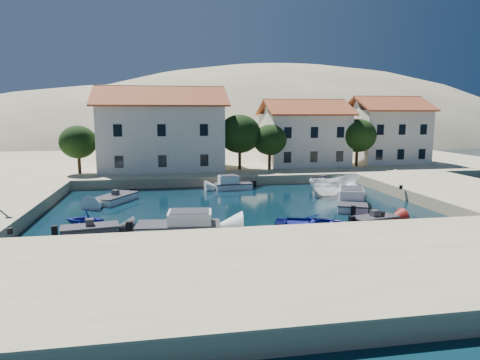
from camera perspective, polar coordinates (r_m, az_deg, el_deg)
name	(u,v)px	position (r m, az deg, el deg)	size (l,w,h in m)	color
ground	(264,242)	(25.84, 3.26, -8.25)	(400.00, 400.00, 0.00)	black
quay_south	(294,270)	(20.20, 7.26, -11.79)	(52.00, 12.00, 1.00)	tan
quay_east	(459,192)	(43.54, 27.20, -1.49)	(11.00, 20.00, 1.00)	tan
quay_north	(218,162)	(62.90, -2.92, 2.40)	(80.00, 36.00, 1.00)	tan
hills	(241,201)	(153.15, 0.09, -2.77)	(254.00, 176.00, 99.00)	gray
building_left	(162,127)	(52.04, -10.41, 6.92)	(14.70, 9.45, 9.70)	beige
building_mid	(304,132)	(55.95, 8.49, 6.36)	(10.50, 8.40, 8.30)	beige
building_right	(386,129)	(61.69, 18.90, 6.44)	(9.45, 8.40, 8.80)	beige
trees	(252,137)	(50.60, 1.66, 5.76)	(37.30, 5.30, 6.45)	#382314
bollards	(291,207)	(29.87, 6.81, -3.66)	(29.36, 9.56, 0.30)	black
motorboat_grey_sw	(90,231)	(28.70, -19.35, -6.38)	(3.72, 2.12, 1.25)	#38373D
cabin_cruiser_south	(178,226)	(27.82, -8.22, -6.05)	(5.53, 2.81, 1.60)	white
rowboat_south	(318,231)	(28.57, 10.30, -6.70)	(3.92, 5.49, 1.14)	navy
motorboat_red_se	(374,221)	(30.90, 17.47, -5.21)	(3.50, 2.18, 1.25)	maroon
cabin_cruiser_east	(352,201)	(36.20, 14.66, -2.76)	(4.27, 6.08, 1.60)	white
boat_east	(334,195)	(40.99, 12.41, -2.01)	(2.04, 5.42, 2.09)	white
motorboat_white_ne	(323,183)	(46.35, 10.98, -0.34)	(1.63, 3.07, 1.25)	white
rowboat_west	(85,227)	(30.88, -19.92, -5.91)	(2.34, 2.71, 1.43)	navy
motorboat_white_west	(116,199)	(38.58, -16.24, -2.39)	(3.82, 4.71, 1.25)	white
cabin_cruiser_north	(233,184)	(43.20, -0.89, -0.60)	(3.86, 1.89, 1.60)	white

